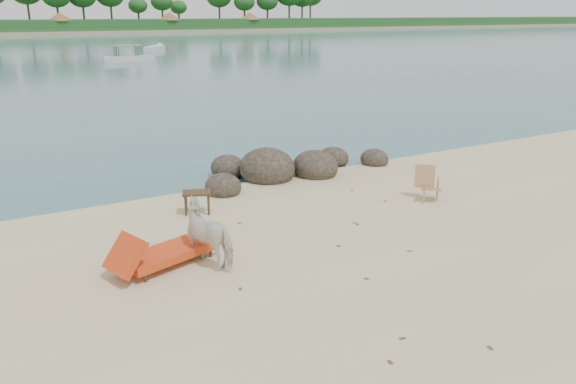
% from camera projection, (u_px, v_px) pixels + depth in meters
% --- Properties ---
extents(boulders, '(6.31, 2.86, 1.19)m').
position_uv_depth(boulders, '(284.00, 168.00, 16.59)').
color(boulders, '#2A231C').
rests_on(boulders, ground).
extents(cow, '(1.10, 1.55, 1.19)m').
position_uv_depth(cow, '(212.00, 234.00, 10.68)').
color(cow, silver).
rests_on(cow, ground).
extents(side_table, '(0.78, 0.65, 0.54)m').
position_uv_depth(side_table, '(197.00, 204.00, 13.39)').
color(side_table, '#342314').
rests_on(side_table, ground).
extents(lounge_chair, '(2.42, 1.42, 0.68)m').
position_uv_depth(lounge_chair, '(169.00, 249.00, 10.65)').
color(lounge_chair, '#CD4B18').
rests_on(lounge_chair, ground).
extents(deck_chair, '(0.82, 0.82, 0.87)m').
position_uv_depth(deck_chair, '(431.00, 185.00, 14.27)').
color(deck_chair, tan).
rests_on(deck_chair, ground).
extents(boat_mid, '(5.39, 1.41, 2.61)m').
position_uv_depth(boat_mid, '(127.00, 48.00, 55.67)').
color(boat_mid, silver).
rests_on(boat_mid, water).
extents(boat_far, '(4.41, 5.58, 0.68)m').
position_uv_depth(boat_far, '(155.00, 47.00, 72.33)').
color(boat_far, silver).
rests_on(boat_far, water).
extents(dead_leaves, '(6.55, 7.46, 0.00)m').
position_uv_depth(dead_leaves, '(373.00, 264.00, 10.80)').
color(dead_leaves, brown).
rests_on(dead_leaves, ground).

